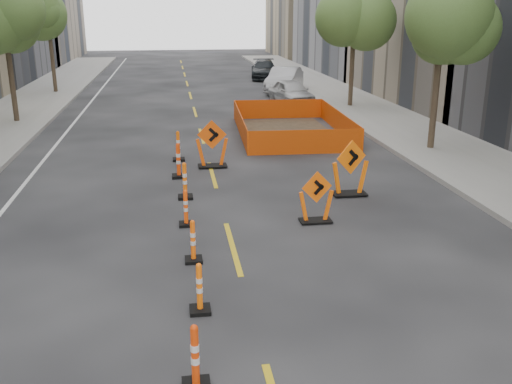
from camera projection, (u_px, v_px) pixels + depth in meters
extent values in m
plane|color=black|center=(260.00, 346.00, 9.09)|extent=(140.00, 140.00, 0.00)
cube|color=gray|center=(445.00, 149.00, 21.63)|extent=(4.00, 90.00, 0.15)
cylinder|color=#382B1E|center=(13.00, 90.00, 26.24)|extent=(0.24, 0.24, 3.15)
sphere|color=#4C6A2D|center=(4.00, 23.00, 25.33)|extent=(2.80, 2.80, 2.80)
cylinder|color=#382B1E|center=(53.00, 69.00, 35.66)|extent=(0.24, 0.24, 3.15)
sphere|color=#4C6A2D|center=(48.00, 19.00, 34.74)|extent=(2.80, 2.80, 2.80)
cylinder|color=#382B1E|center=(434.00, 110.00, 21.09)|extent=(0.24, 0.24, 3.15)
sphere|color=#4C6A2D|center=(442.00, 26.00, 20.18)|extent=(2.80, 2.80, 2.80)
cylinder|color=#382B1E|center=(351.00, 79.00, 30.50)|extent=(0.24, 0.24, 3.15)
sphere|color=#4C6A2D|center=(354.00, 21.00, 29.59)|extent=(2.80, 2.80, 2.80)
imported|color=#BCBBBE|center=(291.00, 92.00, 31.85)|extent=(2.28, 4.26, 1.38)
imported|color=#ADACB2|center=(284.00, 80.00, 36.61)|extent=(3.40, 5.02, 1.57)
imported|color=black|center=(264.00, 70.00, 43.70)|extent=(2.59, 5.01, 1.39)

